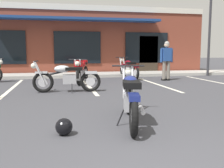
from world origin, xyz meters
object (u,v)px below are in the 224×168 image
(motorcycle_foreground_classic, at_px, (131,97))
(person_in_shorts_foreground, at_px, (166,58))
(motorcycle_green_cafe_racer, at_px, (82,70))
(motorcycle_orange_scrambler, at_px, (129,69))
(parking_lot_lamp_post, at_px, (212,14))
(motorcycle_black_cruiser, at_px, (66,77))
(helmet_on_pavement, at_px, (64,127))

(motorcycle_foreground_classic, relative_size, person_in_shorts_foreground, 1.24)
(motorcycle_green_cafe_racer, relative_size, motorcycle_orange_scrambler, 0.98)
(motorcycle_foreground_classic, relative_size, parking_lot_lamp_post, 0.44)
(motorcycle_orange_scrambler, relative_size, parking_lot_lamp_post, 0.44)
(motorcycle_black_cruiser, bearing_deg, motorcycle_orange_scrambler, 49.74)
(motorcycle_green_cafe_racer, distance_m, person_in_shorts_foreground, 3.68)
(person_in_shorts_foreground, bearing_deg, helmet_on_pavement, -124.40)
(motorcycle_foreground_classic, relative_size, helmet_on_pavement, 8.02)
(motorcycle_green_cafe_racer, height_order, person_in_shorts_foreground, person_in_shorts_foreground)
(motorcycle_foreground_classic, bearing_deg, parking_lot_lamp_post, 50.32)
(motorcycle_black_cruiser, bearing_deg, helmet_on_pavement, -92.59)
(motorcycle_black_cruiser, height_order, helmet_on_pavement, motorcycle_black_cruiser)
(motorcycle_black_cruiser, xyz_separation_m, helmet_on_pavement, (-0.19, -4.22, -0.33))
(person_in_shorts_foreground, bearing_deg, motorcycle_green_cafe_racer, -175.34)
(motorcycle_foreground_classic, bearing_deg, motorcycle_black_cruiser, 104.44)
(person_in_shorts_foreground, height_order, helmet_on_pavement, person_in_shorts_foreground)
(motorcycle_orange_scrambler, relative_size, person_in_shorts_foreground, 1.26)
(parking_lot_lamp_post, bearing_deg, person_in_shorts_foreground, -153.45)
(motorcycle_foreground_classic, xyz_separation_m, motorcycle_black_cruiser, (-0.97, 3.78, 0.00))
(parking_lot_lamp_post, bearing_deg, motorcycle_orange_scrambler, -175.42)
(helmet_on_pavement, xyz_separation_m, parking_lot_lamp_post, (7.51, 8.09, 2.98))
(motorcycle_foreground_classic, height_order, motorcycle_green_cafe_racer, same)
(motorcycle_green_cafe_racer, bearing_deg, motorcycle_black_cruiser, -108.15)
(person_in_shorts_foreground, bearing_deg, motorcycle_black_cruiser, -151.23)
(person_in_shorts_foreground, relative_size, parking_lot_lamp_post, 0.35)
(parking_lot_lamp_post, bearing_deg, motorcycle_green_cafe_racer, -164.88)
(motorcycle_black_cruiser, height_order, person_in_shorts_foreground, person_in_shorts_foreground)
(motorcycle_green_cafe_racer, xyz_separation_m, person_in_shorts_foreground, (3.64, 0.30, 0.42))
(motorcycle_orange_scrambler, bearing_deg, parking_lot_lamp_post, 4.58)
(motorcycle_black_cruiser, relative_size, motorcycle_orange_scrambler, 1.00)
(person_in_shorts_foreground, distance_m, helmet_on_pavement, 8.03)
(motorcycle_green_cafe_racer, distance_m, parking_lot_lamp_post, 7.34)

